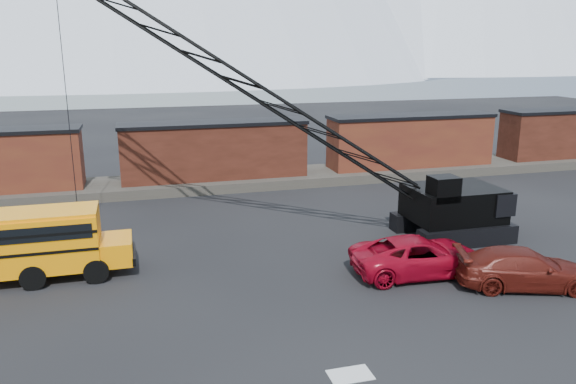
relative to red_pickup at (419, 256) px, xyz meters
name	(u,v)px	position (x,y,z in m)	size (l,w,h in m)	color
ground	(300,320)	(-6.61, -2.89, -0.87)	(160.00, 160.00, 0.00)	black
gravel_berm	(216,182)	(-6.61, 19.11, -0.52)	(120.00, 5.00, 0.70)	#4A453D
boxcar_mid	(214,150)	(-6.61, 19.11, 1.89)	(13.70, 3.10, 4.17)	#4E2016
boxcar_east_near	(411,141)	(9.39, 19.11, 1.89)	(13.70, 3.10, 4.17)	#4D1C16
boxcar_east_far	(574,133)	(25.39, 19.11, 1.89)	(13.70, 3.10, 4.17)	#4E2016
snow_patch	(350,375)	(-6.11, -6.89, -0.86)	(1.40, 0.90, 0.02)	silver
red_pickup	(419,256)	(0.00, 0.00, 0.00)	(2.90, 6.30, 1.75)	#9F071D
maroon_suv	(524,268)	(3.72, -2.53, -0.02)	(2.39, 5.89, 1.71)	#51140E
crawler_crane	(249,86)	(-6.37, 7.27, 7.33)	(23.15, 8.37, 14.74)	black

